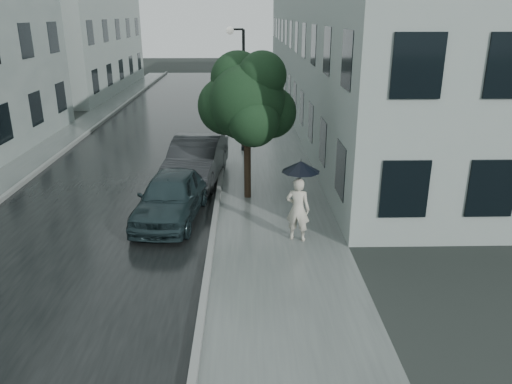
{
  "coord_description": "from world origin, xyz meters",
  "views": [
    {
      "loc": [
        -0.69,
        -10.16,
        5.74
      ],
      "look_at": [
        -0.4,
        2.19,
        1.3
      ],
      "focal_mm": 35.0,
      "sensor_mm": 36.0,
      "label": 1
    }
  ],
  "objects_px": {
    "lamp_post": "(240,82)",
    "car_near": "(171,196)",
    "street_tree": "(247,101)",
    "pedestrian": "(298,209)",
    "car_far": "(196,160)"
  },
  "relations": [
    {
      "from": "pedestrian",
      "to": "street_tree",
      "type": "height_order",
      "value": "street_tree"
    },
    {
      "from": "lamp_post",
      "to": "car_near",
      "type": "relative_size",
      "value": 1.27
    },
    {
      "from": "pedestrian",
      "to": "street_tree",
      "type": "relative_size",
      "value": 0.37
    },
    {
      "from": "pedestrian",
      "to": "car_far",
      "type": "relative_size",
      "value": 0.37
    },
    {
      "from": "pedestrian",
      "to": "lamp_post",
      "type": "bearing_deg",
      "value": -63.04
    },
    {
      "from": "car_far",
      "to": "lamp_post",
      "type": "bearing_deg",
      "value": 75.56
    },
    {
      "from": "car_far",
      "to": "street_tree",
      "type": "bearing_deg",
      "value": -36.24
    },
    {
      "from": "lamp_post",
      "to": "car_near",
      "type": "xyz_separation_m",
      "value": [
        -2.0,
        -7.79,
        -2.28
      ]
    },
    {
      "from": "pedestrian",
      "to": "car_far",
      "type": "xyz_separation_m",
      "value": [
        -3.14,
        5.11,
        -0.09
      ]
    },
    {
      "from": "street_tree",
      "to": "car_near",
      "type": "xyz_separation_m",
      "value": [
        -2.25,
        -1.91,
        -2.46
      ]
    },
    {
      "from": "car_near",
      "to": "car_far",
      "type": "relative_size",
      "value": 0.87
    },
    {
      "from": "pedestrian",
      "to": "lamp_post",
      "type": "relative_size",
      "value": 0.33
    },
    {
      "from": "pedestrian",
      "to": "lamp_post",
      "type": "height_order",
      "value": "lamp_post"
    },
    {
      "from": "street_tree",
      "to": "car_near",
      "type": "height_order",
      "value": "street_tree"
    },
    {
      "from": "lamp_post",
      "to": "car_far",
      "type": "height_order",
      "value": "lamp_post"
    }
  ]
}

